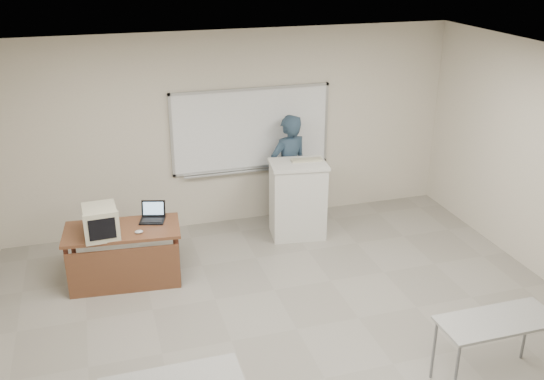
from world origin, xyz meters
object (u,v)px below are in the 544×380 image
object	(u,v)px
laptop	(152,216)
mouse	(139,232)
keyboard	(307,160)
crt_monitor	(100,222)
podium	(298,199)
whiteboard	(251,130)
presenter	(289,170)
instructor_desk	(124,246)

from	to	relation	value
laptop	mouse	bearing A→B (deg)	-103.39
mouse	keyboard	size ratio (longest dim) A/B	0.23
crt_monitor	podium	bearing A→B (deg)	11.27
podium	laptop	xyz separation A→B (m)	(-2.20, -0.45, 0.22)
whiteboard	podium	world-z (taller)	whiteboard
crt_monitor	whiteboard	bearing A→B (deg)	29.42
whiteboard	crt_monitor	bearing A→B (deg)	-147.58
whiteboard	crt_monitor	xyz separation A→B (m)	(-2.35, -1.49, -0.54)
mouse	laptop	bearing A→B (deg)	46.48
crt_monitor	presenter	distance (m)	3.10
keyboard	crt_monitor	bearing A→B (deg)	-158.91
podium	instructor_desk	bearing A→B (deg)	-156.84
laptop	podium	bearing A→B (deg)	27.50
crt_monitor	presenter	xyz separation A→B (m)	(2.86, 1.20, -0.06)
whiteboard	crt_monitor	distance (m)	2.84
laptop	presenter	size ratio (longest dim) A/B	0.18
whiteboard	keyboard	world-z (taller)	whiteboard
podium	mouse	world-z (taller)	podium
podium	laptop	size ratio (longest dim) A/B	3.69
whiteboard	keyboard	distance (m)	1.01
whiteboard	instructor_desk	bearing A→B (deg)	-144.83
instructor_desk	laptop	xyz separation A→B (m)	(0.40, 0.27, 0.26)
whiteboard	presenter	bearing A→B (deg)	-29.87
whiteboard	presenter	size ratio (longest dim) A/B	1.41
podium	keyboard	size ratio (longest dim) A/B	2.53
podium	crt_monitor	xyz separation A→B (m)	(-2.85, -0.72, 0.36)
instructor_desk	podium	world-z (taller)	podium
podium	presenter	xyz separation A→B (m)	(0.01, 0.47, 0.30)
mouse	whiteboard	bearing A→B (deg)	25.45
podium	laptop	world-z (taller)	podium
instructor_desk	crt_monitor	size ratio (longest dim) A/B	3.12
crt_monitor	laptop	distance (m)	0.72
instructor_desk	keyboard	bearing A→B (deg)	20.90
podium	crt_monitor	distance (m)	2.96
presenter	crt_monitor	bearing A→B (deg)	6.30
whiteboard	laptop	size ratio (longest dim) A/B	7.86
laptop	instructor_desk	bearing A→B (deg)	-130.30
instructor_desk	laptop	distance (m)	0.55
whiteboard	laptop	xyz separation A→B (m)	(-1.70, -1.21, -0.67)
whiteboard	laptop	distance (m)	2.19
instructor_desk	podium	xyz separation A→B (m)	(2.60, 0.71, 0.04)
keyboard	podium	bearing A→B (deg)	-153.40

